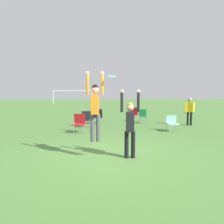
# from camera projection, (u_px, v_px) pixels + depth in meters

# --- Properties ---
(ground_plane) EXTENTS (120.00, 120.00, 0.00)m
(ground_plane) POSITION_uv_depth(u_px,v_px,m) (112.00, 156.00, 6.50)
(ground_plane) COLOR #4C7A38
(person_jumping) EXTENTS (0.52, 0.37, 1.98)m
(person_jumping) POSITION_uv_depth(u_px,v_px,m) (95.00, 105.00, 6.14)
(person_jumping) COLOR #4C4C51
(person_jumping) RESTS_ON ground_plane
(person_defending) EXTENTS (0.57, 0.43, 1.96)m
(person_defending) POSITION_uv_depth(u_px,v_px,m) (130.00, 123.00, 6.19)
(person_defending) COLOR black
(person_defending) RESTS_ON ground_plane
(frisbee) EXTENTS (0.23, 0.23, 0.06)m
(frisbee) POSITION_uv_depth(u_px,v_px,m) (112.00, 77.00, 5.99)
(frisbee) COLOR #2D9EDB
(camping_chair_0) EXTENTS (0.55, 0.58, 0.77)m
(camping_chair_0) POSITION_uv_depth(u_px,v_px,m) (172.00, 122.00, 10.65)
(camping_chair_0) COLOR gray
(camping_chair_0) RESTS_ON ground_plane
(camping_chair_1) EXTENTS (0.56, 0.60, 0.86)m
(camping_chair_1) POSITION_uv_depth(u_px,v_px,m) (143.00, 115.00, 13.52)
(camping_chair_1) COLOR gray
(camping_chair_1) RESTS_ON ground_plane
(camping_chair_2) EXTENTS (0.69, 0.74, 0.88)m
(camping_chair_2) POSITION_uv_depth(u_px,v_px,m) (79.00, 122.00, 10.32)
(camping_chair_2) COLOR gray
(camping_chair_2) RESTS_ON ground_plane
(camping_chair_3) EXTENTS (0.64, 0.68, 0.88)m
(camping_chair_3) POSITION_uv_depth(u_px,v_px,m) (98.00, 115.00, 13.28)
(camping_chair_3) COLOR gray
(camping_chair_3) RESTS_ON ground_plane
(camping_chair_4) EXTENTS (0.66, 0.73, 0.91)m
(camping_chair_4) POSITION_uv_depth(u_px,v_px,m) (134.00, 113.00, 14.71)
(camping_chair_4) COLOR gray
(camping_chair_4) RESTS_ON ground_plane
(camping_chair_5) EXTENTS (0.65, 0.69, 0.87)m
(camping_chair_5) POSITION_uv_depth(u_px,v_px,m) (86.00, 118.00, 11.99)
(camping_chair_5) COLOR gray
(camping_chair_5) RESTS_ON ground_plane
(person_spectator_near) EXTENTS (0.58, 0.42, 1.60)m
(person_spectator_near) POSITION_uv_depth(u_px,v_px,m) (190.00, 109.00, 12.56)
(person_spectator_near) COLOR black
(person_spectator_near) RESTS_ON ground_plane
(soccer_goal) EXTENTS (7.10, 0.10, 2.35)m
(soccer_goal) POSITION_uv_depth(u_px,v_px,m) (72.00, 93.00, 39.86)
(soccer_goal) COLOR white
(soccer_goal) RESTS_ON ground_plane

